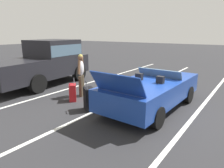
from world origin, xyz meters
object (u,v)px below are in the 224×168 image
parked_pickup_truck_near (46,61)px  traveler_person (81,73)px  suitcase_medium_bright (73,92)px  convertible_car (154,89)px  suitcase_large_black (89,99)px

parked_pickup_truck_near → traveler_person: bearing=-105.5°
suitcase_medium_bright → traveler_person: size_ratio=0.52×
convertible_car → traveler_person: traveler_person is taller
convertible_car → suitcase_large_black: bearing=136.6°
convertible_car → suitcase_large_black: convertible_car is taller
suitcase_large_black → traveler_person: bearing=89.0°
suitcase_large_black → parked_pickup_truck_near: 4.36m
traveler_person → parked_pickup_truck_near: parked_pickup_truck_near is taller
convertible_car → suitcase_medium_bright: bearing=116.1°
traveler_person → suitcase_medium_bright: bearing=-103.0°
suitcase_medium_bright → traveler_person: 0.88m
suitcase_medium_bright → parked_pickup_truck_near: size_ratio=0.17×
suitcase_large_black → parked_pickup_truck_near: bearing=106.5°
convertible_car → parked_pickup_truck_near: size_ratio=0.83×
suitcase_medium_bright → traveler_person: traveler_person is taller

